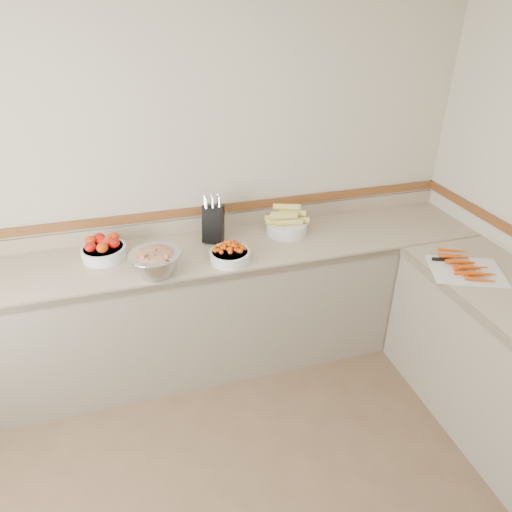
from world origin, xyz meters
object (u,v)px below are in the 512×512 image
object	(u,v)px
corn_bowl	(287,224)
cutting_board	(465,268)
cherry_tomato_bowl	(230,254)
tomato_bowl	(104,249)
rhubarb_bowl	(156,261)
knife_block	(213,222)

from	to	relation	value
corn_bowl	cutting_board	bearing A→B (deg)	-41.77
cherry_tomato_bowl	cutting_board	xyz separation A→B (m)	(1.34, -0.52, -0.03)
tomato_bowl	rhubarb_bowl	size ratio (longest dim) A/B	0.91
cutting_board	knife_block	bearing A→B (deg)	149.35
corn_bowl	tomato_bowl	bearing A→B (deg)	-179.92
corn_bowl	cutting_board	size ratio (longest dim) A/B	0.62
knife_block	rhubarb_bowl	bearing A→B (deg)	-140.65
cherry_tomato_bowl	corn_bowl	size ratio (longest dim) A/B	0.83
tomato_bowl	cutting_board	xyz separation A→B (m)	(2.11, -0.78, -0.04)
cherry_tomato_bowl	rhubarb_bowl	distance (m)	0.46
rhubarb_bowl	cutting_board	bearing A→B (deg)	-14.79
tomato_bowl	rhubarb_bowl	bearing A→B (deg)	-45.21
cutting_board	tomato_bowl	bearing A→B (deg)	159.69
cherry_tomato_bowl	tomato_bowl	bearing A→B (deg)	160.98
knife_block	tomato_bowl	bearing A→B (deg)	-176.69
tomato_bowl	cherry_tomato_bowl	world-z (taller)	tomato_bowl
cutting_board	corn_bowl	bearing A→B (deg)	138.23
knife_block	rhubarb_bowl	distance (m)	0.54
knife_block	cherry_tomato_bowl	bearing A→B (deg)	-82.33
tomato_bowl	rhubarb_bowl	xyz separation A→B (m)	(0.30, -0.30, 0.03)
knife_block	tomato_bowl	size ratio (longest dim) A/B	1.17
corn_bowl	rhubarb_bowl	bearing A→B (deg)	-161.89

